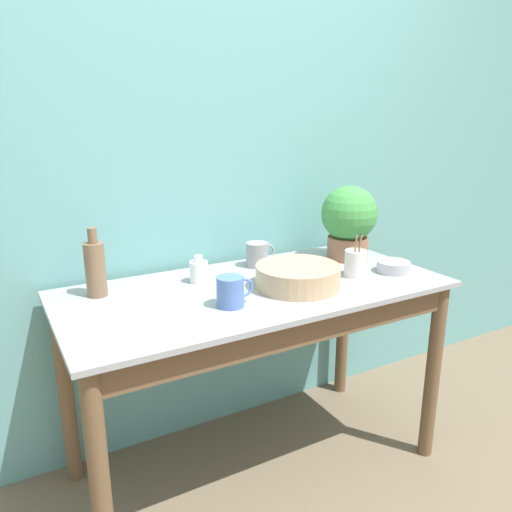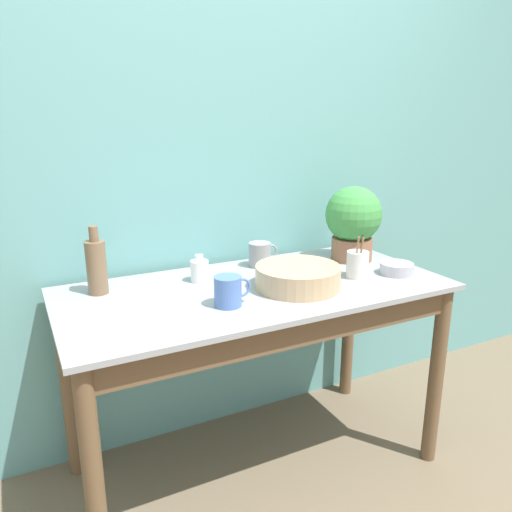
% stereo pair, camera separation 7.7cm
% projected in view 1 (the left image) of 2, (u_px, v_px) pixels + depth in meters
% --- Properties ---
extents(wall_back, '(6.00, 0.05, 2.40)m').
position_uv_depth(wall_back, '(210.00, 169.00, 2.12)').
color(wall_back, '#609E9E').
rests_on(wall_back, ground_plane).
extents(counter_table, '(1.46, 0.69, 0.80)m').
position_uv_depth(counter_table, '(260.00, 324.00, 1.91)').
color(counter_table, brown).
rests_on(counter_table, ground_plane).
extents(potted_plant, '(0.25, 0.25, 0.33)m').
position_uv_depth(potted_plant, '(349.00, 220.00, 2.21)').
color(potted_plant, '#8C5B42').
rests_on(potted_plant, counter_table).
extents(bowl_wash_large, '(0.32, 0.32, 0.09)m').
position_uv_depth(bowl_wash_large, '(298.00, 276.00, 1.87)').
color(bowl_wash_large, tan).
rests_on(bowl_wash_large, counter_table).
extents(bottle_tall, '(0.07, 0.07, 0.25)m').
position_uv_depth(bottle_tall, '(95.00, 268.00, 1.77)').
color(bottle_tall, brown).
rests_on(bottle_tall, counter_table).
extents(bottle_short, '(0.07, 0.07, 0.11)m').
position_uv_depth(bottle_short, '(199.00, 271.00, 1.93)').
color(bottle_short, white).
rests_on(bottle_short, counter_table).
extents(mug_blue, '(0.13, 0.09, 0.10)m').
position_uv_depth(mug_blue, '(231.00, 291.00, 1.69)').
color(mug_blue, '#4C70B7').
rests_on(mug_blue, counter_table).
extents(mug_grey, '(0.13, 0.10, 0.10)m').
position_uv_depth(mug_grey, '(258.00, 254.00, 2.13)').
color(mug_grey, gray).
rests_on(mug_grey, counter_table).
extents(bowl_small_steel, '(0.13, 0.13, 0.05)m').
position_uv_depth(bowl_small_steel, '(393.00, 267.00, 2.06)').
color(bowl_small_steel, '#A8A8B2').
rests_on(bowl_small_steel, counter_table).
extents(utensil_cup, '(0.09, 0.09, 0.18)m').
position_uv_depth(utensil_cup, '(355.00, 263.00, 2.00)').
color(utensil_cup, silver).
rests_on(utensil_cup, counter_table).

